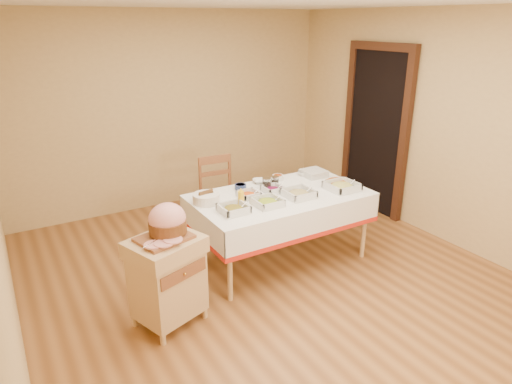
% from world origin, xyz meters
% --- Properties ---
extents(room_shell, '(5.00, 5.00, 5.00)m').
position_xyz_m(room_shell, '(0.00, 0.00, 1.30)').
color(room_shell, brown).
rests_on(room_shell, ground).
extents(doorway, '(0.09, 1.10, 2.20)m').
position_xyz_m(doorway, '(2.20, 0.90, 1.11)').
color(doorway, black).
rests_on(doorway, ground).
extents(dining_table, '(1.82, 1.02, 0.76)m').
position_xyz_m(dining_table, '(0.30, 0.30, 0.60)').
color(dining_table, tan).
rests_on(dining_table, ground).
extents(butcher_cart, '(0.68, 0.62, 0.79)m').
position_xyz_m(butcher_cart, '(-1.12, -0.15, 0.45)').
color(butcher_cart, tan).
rests_on(butcher_cart, ground).
extents(dining_chair, '(0.46, 0.45, 0.97)m').
position_xyz_m(dining_chair, '(0.02, 1.14, 0.50)').
color(dining_chair, brown).
rests_on(dining_chair, ground).
extents(ham_on_board, '(0.44, 0.42, 0.29)m').
position_xyz_m(ham_on_board, '(-1.07, -0.11, 0.91)').
color(ham_on_board, brown).
rests_on(ham_on_board, butcher_cart).
extents(serving_dish_a, '(0.26, 0.25, 0.11)m').
position_xyz_m(serving_dish_a, '(-0.34, 0.13, 0.80)').
color(serving_dish_a, silver).
rests_on(serving_dish_a, dining_table).
extents(serving_dish_b, '(0.26, 0.26, 0.11)m').
position_xyz_m(serving_dish_b, '(0.03, 0.11, 0.79)').
color(serving_dish_b, silver).
rests_on(serving_dish_b, dining_table).
extents(serving_dish_c, '(0.28, 0.28, 0.11)m').
position_xyz_m(serving_dish_c, '(0.42, 0.14, 0.80)').
color(serving_dish_c, silver).
rests_on(serving_dish_c, dining_table).
extents(serving_dish_d, '(0.31, 0.31, 0.12)m').
position_xyz_m(serving_dish_d, '(0.94, 0.08, 0.80)').
color(serving_dish_d, silver).
rests_on(serving_dish_d, dining_table).
extents(serving_dish_e, '(0.21, 0.20, 0.09)m').
position_xyz_m(serving_dish_e, '(-0.03, 0.39, 0.79)').
color(serving_dish_e, silver).
rests_on(serving_dish_e, dining_table).
extents(serving_dish_f, '(0.21, 0.20, 0.09)m').
position_xyz_m(serving_dish_f, '(0.27, 0.40, 0.79)').
color(serving_dish_f, silver).
rests_on(serving_dish_f, dining_table).
extents(small_bowl_left, '(0.11, 0.11, 0.05)m').
position_xyz_m(small_bowl_left, '(-0.34, 0.63, 0.79)').
color(small_bowl_left, silver).
rests_on(small_bowl_left, dining_table).
extents(small_bowl_mid, '(0.13, 0.13, 0.05)m').
position_xyz_m(small_bowl_mid, '(0.02, 0.65, 0.79)').
color(small_bowl_mid, navy).
rests_on(small_bowl_mid, dining_table).
extents(small_bowl_right, '(0.12, 0.12, 0.06)m').
position_xyz_m(small_bowl_right, '(0.52, 0.69, 0.79)').
color(small_bowl_right, silver).
rests_on(small_bowl_right, dining_table).
extents(bowl_white_imported, '(0.21, 0.21, 0.04)m').
position_xyz_m(bowl_white_imported, '(0.30, 0.71, 0.78)').
color(bowl_white_imported, silver).
rests_on(bowl_white_imported, dining_table).
extents(bowl_small_imported, '(0.20, 0.20, 0.05)m').
position_xyz_m(bowl_small_imported, '(0.89, 0.67, 0.79)').
color(bowl_small_imported, silver).
rests_on(bowl_small_imported, dining_table).
extents(preserve_jar_left, '(0.10, 0.10, 0.12)m').
position_xyz_m(preserve_jar_left, '(0.26, 0.50, 0.82)').
color(preserve_jar_left, silver).
rests_on(preserve_jar_left, dining_table).
extents(preserve_jar_right, '(0.09, 0.09, 0.11)m').
position_xyz_m(preserve_jar_right, '(0.39, 0.53, 0.81)').
color(preserve_jar_right, silver).
rests_on(preserve_jar_right, dining_table).
extents(mustard_bottle, '(0.06, 0.06, 0.19)m').
position_xyz_m(mustard_bottle, '(-0.20, 0.23, 0.84)').
color(mustard_bottle, gold).
rests_on(mustard_bottle, dining_table).
extents(bread_basket, '(0.27, 0.27, 0.12)m').
position_xyz_m(bread_basket, '(-0.46, 0.47, 0.81)').
color(bread_basket, silver).
rests_on(bread_basket, dining_table).
extents(plate_stack, '(0.25, 0.25, 0.08)m').
position_xyz_m(plate_stack, '(0.95, 0.59, 0.80)').
color(plate_stack, silver).
rests_on(plate_stack, dining_table).
extents(brass_platter, '(0.31, 0.23, 0.04)m').
position_xyz_m(brass_platter, '(1.02, 0.26, 0.78)').
color(brass_platter, '#C68C37').
rests_on(brass_platter, dining_table).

